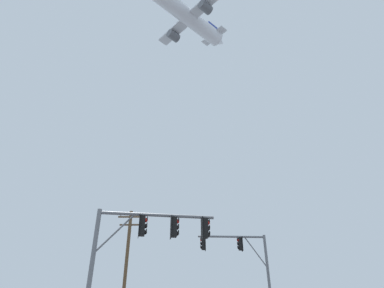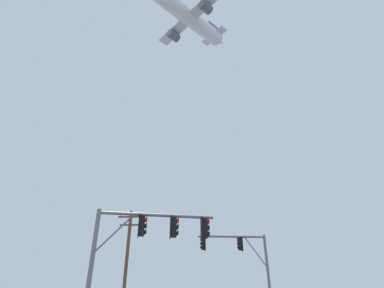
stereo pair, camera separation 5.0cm
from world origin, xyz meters
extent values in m
cylinder|color=slate|center=(-5.30, 7.72, 2.76)|extent=(0.20, 0.20, 5.51)
cylinder|color=slate|center=(-2.68, 8.19, 5.36)|extent=(5.26, 1.08, 0.15)
cylinder|color=slate|center=(-4.51, 7.86, 4.47)|extent=(1.64, 0.37, 1.83)
cube|color=black|center=(-0.48, 8.58, 4.84)|extent=(0.31, 0.36, 0.90)
cylinder|color=black|center=(-0.48, 8.58, 5.35)|extent=(0.05, 0.05, 0.12)
cube|color=black|center=(-0.62, 8.56, 4.84)|extent=(0.10, 0.46, 1.04)
sphere|color=red|center=(-0.34, 8.61, 5.11)|extent=(0.20, 0.20, 0.20)
cylinder|color=black|center=(-0.28, 8.62, 5.17)|extent=(0.08, 0.21, 0.21)
sphere|color=black|center=(-0.34, 8.61, 4.83)|extent=(0.20, 0.20, 0.20)
cylinder|color=black|center=(-0.28, 8.62, 4.89)|extent=(0.08, 0.21, 0.21)
sphere|color=black|center=(-0.34, 8.61, 4.55)|extent=(0.20, 0.20, 0.20)
cylinder|color=black|center=(-0.28, 8.62, 4.61)|extent=(0.08, 0.21, 0.21)
cube|color=black|center=(-1.92, 8.32, 4.84)|extent=(0.31, 0.36, 0.90)
cylinder|color=black|center=(-1.92, 8.32, 5.35)|extent=(0.05, 0.05, 0.12)
cube|color=black|center=(-2.06, 8.30, 4.84)|extent=(0.10, 0.46, 1.04)
sphere|color=red|center=(-1.78, 8.35, 5.11)|extent=(0.20, 0.20, 0.20)
cylinder|color=black|center=(-1.72, 8.36, 5.17)|extent=(0.08, 0.21, 0.21)
sphere|color=black|center=(-1.78, 8.35, 4.83)|extent=(0.20, 0.20, 0.20)
cylinder|color=black|center=(-1.72, 8.36, 4.89)|extent=(0.08, 0.21, 0.21)
sphere|color=black|center=(-1.78, 8.35, 4.55)|extent=(0.20, 0.20, 0.20)
cylinder|color=black|center=(-1.72, 8.36, 4.61)|extent=(0.08, 0.21, 0.21)
cube|color=black|center=(-3.36, 8.07, 4.84)|extent=(0.31, 0.36, 0.90)
cylinder|color=black|center=(-3.36, 8.07, 5.35)|extent=(0.05, 0.05, 0.12)
cube|color=black|center=(-3.50, 8.04, 4.84)|extent=(0.10, 0.46, 1.04)
sphere|color=red|center=(-3.22, 8.09, 5.11)|extent=(0.20, 0.20, 0.20)
cylinder|color=black|center=(-3.16, 8.10, 5.17)|extent=(0.08, 0.21, 0.21)
sphere|color=black|center=(-3.22, 8.09, 4.83)|extent=(0.20, 0.20, 0.20)
cylinder|color=black|center=(-3.16, 8.10, 4.89)|extent=(0.08, 0.21, 0.21)
sphere|color=black|center=(-3.22, 8.09, 4.55)|extent=(0.20, 0.20, 0.20)
cylinder|color=black|center=(-3.16, 8.10, 4.61)|extent=(0.08, 0.21, 0.21)
cylinder|color=slate|center=(4.26, 18.13, 3.34)|extent=(0.20, 0.20, 6.68)
cylinder|color=slate|center=(1.75, 17.97, 6.53)|extent=(5.04, 0.47, 0.15)
cylinder|color=slate|center=(3.51, 18.08, 5.44)|extent=(1.58, 0.18, 2.23)
cube|color=black|center=(-0.36, 17.83, 6.00)|extent=(0.28, 0.34, 0.90)
cylinder|color=black|center=(-0.36, 17.83, 6.51)|extent=(0.05, 0.05, 0.12)
cube|color=black|center=(-0.22, 17.84, 6.00)|extent=(0.05, 0.46, 1.04)
sphere|color=red|center=(-0.51, 17.82, 6.27)|extent=(0.20, 0.20, 0.20)
cylinder|color=black|center=(-0.57, 17.82, 6.33)|extent=(0.05, 0.21, 0.21)
sphere|color=black|center=(-0.51, 17.82, 5.99)|extent=(0.20, 0.20, 0.20)
cylinder|color=black|center=(-0.57, 17.82, 6.05)|extent=(0.05, 0.21, 0.21)
sphere|color=black|center=(-0.51, 17.82, 5.71)|extent=(0.20, 0.20, 0.20)
cylinder|color=black|center=(-0.57, 17.82, 5.77)|extent=(0.05, 0.21, 0.21)
cube|color=black|center=(2.40, 18.01, 6.00)|extent=(0.28, 0.34, 0.90)
cylinder|color=black|center=(2.40, 18.01, 6.51)|extent=(0.05, 0.05, 0.12)
cube|color=black|center=(2.54, 18.02, 6.00)|extent=(0.05, 0.46, 1.04)
sphere|color=red|center=(2.26, 18.00, 6.27)|extent=(0.20, 0.20, 0.20)
cylinder|color=black|center=(2.19, 18.00, 6.33)|extent=(0.05, 0.21, 0.21)
sphere|color=black|center=(2.26, 18.00, 5.99)|extent=(0.20, 0.20, 0.20)
cylinder|color=black|center=(2.19, 18.00, 6.05)|extent=(0.05, 0.21, 0.21)
sphere|color=black|center=(2.26, 18.00, 5.71)|extent=(0.20, 0.20, 0.20)
cylinder|color=black|center=(2.19, 18.00, 5.77)|extent=(0.05, 0.21, 0.21)
cylinder|color=brown|center=(-6.64, 20.98, 4.72)|extent=(0.28, 0.28, 9.43)
cube|color=brown|center=(-6.64, 20.98, 8.93)|extent=(2.20, 0.12, 0.12)
cube|color=brown|center=(-6.64, 20.98, 8.23)|extent=(1.80, 0.12, 0.12)
cylinder|color=gray|center=(-7.54, 20.98, 9.05)|extent=(0.10, 0.10, 0.18)
cylinder|color=gray|center=(-5.74, 20.98, 9.05)|extent=(0.10, 0.10, 0.18)
cylinder|color=white|center=(-2.53, 36.98, 54.66)|extent=(15.23, 14.77, 3.20)
cone|color=white|center=(4.63, 43.84, 54.66)|extent=(3.33, 3.35, 2.72)
cube|color=silver|center=(-2.17, 37.33, 54.18)|extent=(13.36, 13.82, 0.36)
cylinder|color=#595B60|center=(1.12, 33.89, 53.22)|extent=(2.98, 2.96, 1.80)
cylinder|color=#595B60|center=(-5.46, 40.77, 53.22)|extent=(2.98, 2.96, 1.80)
cube|color=navy|center=(3.11, 42.38, 56.46)|extent=(2.19, 2.11, 3.80)
cube|color=silver|center=(3.26, 42.52, 54.96)|extent=(5.45, 5.59, 0.20)
camera|label=1|loc=(-0.89, -6.30, 1.16)|focal=29.54mm
camera|label=2|loc=(-0.84, -6.30, 1.16)|focal=29.54mm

